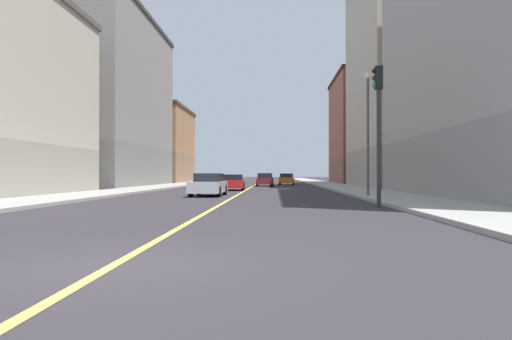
# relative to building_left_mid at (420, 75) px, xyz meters

# --- Properties ---
(ground_plane) EXTENTS (400.00, 400.00, 0.00)m
(ground_plane) POSITION_rel_building_left_mid_xyz_m (-16.36, -39.97, -10.89)
(ground_plane) COLOR #2E2A2F
(ground_plane) RESTS_ON ground
(sidewalk_left) EXTENTS (3.73, 168.00, 0.15)m
(sidewalk_left) POSITION_rel_building_left_mid_xyz_m (-7.75, 9.03, -10.82)
(sidewalk_left) COLOR #9E9B93
(sidewalk_left) RESTS_ON ground
(sidewalk_right) EXTENTS (3.73, 168.00, 0.15)m
(sidewalk_right) POSITION_rel_building_left_mid_xyz_m (-24.97, 9.03, -10.82)
(sidewalk_right) COLOR #9E9B93
(sidewalk_right) RESTS_ON ground
(lane_center_stripe) EXTENTS (0.16, 154.00, 0.01)m
(lane_center_stripe) POSITION_rel_building_left_mid_xyz_m (-16.36, 9.03, -10.89)
(lane_center_stripe) COLOR #E5D14C
(lane_center_stripe) RESTS_ON ground
(building_left_mid) EXTENTS (12.07, 17.12, 21.77)m
(building_left_mid) POSITION_rel_building_left_mid_xyz_m (0.00, 0.00, 0.00)
(building_left_mid) COLOR #9D9688
(building_left_mid) RESTS_ON ground
(building_left_far) EXTENTS (12.07, 15.55, 14.40)m
(building_left_far) POSITION_rel_building_left_mid_xyz_m (-0.00, 18.08, -3.69)
(building_left_far) COLOR brown
(building_left_far) RESTS_ON ground
(building_right_midblock) EXTENTS (12.07, 21.84, 17.53)m
(building_right_midblock) POSITION_rel_building_left_mid_xyz_m (-32.72, 1.82, -2.12)
(building_right_midblock) COLOR slate
(building_right_midblock) RESTS_ON ground
(building_right_distant) EXTENTS (12.07, 15.40, 10.90)m
(building_right_distant) POSITION_rel_building_left_mid_xyz_m (-32.72, 22.08, -5.43)
(building_right_distant) COLOR #8F6B4F
(building_right_distant) RESTS_ON ground
(traffic_light_left_near) EXTENTS (0.40, 0.32, 5.51)m
(traffic_light_left_near) POSITION_rel_building_left_mid_xyz_m (-10.03, -27.96, -7.30)
(traffic_light_left_near) COLOR #2D2D2D
(traffic_light_left_near) RESTS_ON ground
(street_lamp_left_near) EXTENTS (0.36, 0.36, 6.67)m
(street_lamp_left_near) POSITION_rel_building_left_mid_xyz_m (-9.01, -20.66, -6.67)
(street_lamp_left_near) COLOR #4C4C51
(street_lamp_left_near) RESTS_ON ground
(car_orange) EXTENTS (1.95, 4.45, 1.36)m
(car_orange) POSITION_rel_building_left_mid_xyz_m (-12.62, 10.51, -10.23)
(car_orange) COLOR orange
(car_orange) RESTS_ON ground
(car_maroon) EXTENTS (1.95, 4.59, 1.39)m
(car_maroon) POSITION_rel_building_left_mid_xyz_m (-15.14, 4.60, -10.21)
(car_maroon) COLOR maroon
(car_maroon) RESTS_ON ground
(car_blue) EXTENTS (1.93, 4.36, 1.24)m
(car_blue) POSITION_rel_building_left_mid_xyz_m (-15.20, 24.14, -10.28)
(car_blue) COLOR #23389E
(car_blue) RESTS_ON ground
(car_black) EXTENTS (1.91, 3.95, 1.31)m
(car_black) POSITION_rel_building_left_mid_xyz_m (-12.33, 29.62, -10.25)
(car_black) COLOR black
(car_black) RESTS_ON ground
(car_red) EXTENTS (1.89, 4.22, 1.26)m
(car_red) POSITION_rel_building_left_mid_xyz_m (-17.35, -8.72, -10.28)
(car_red) COLOR red
(car_red) RESTS_ON ground
(car_silver) EXTENTS (1.88, 4.48, 1.34)m
(car_silver) POSITION_rel_building_left_mid_xyz_m (-17.97, -18.59, -10.25)
(car_silver) COLOR silver
(car_silver) RESTS_ON ground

